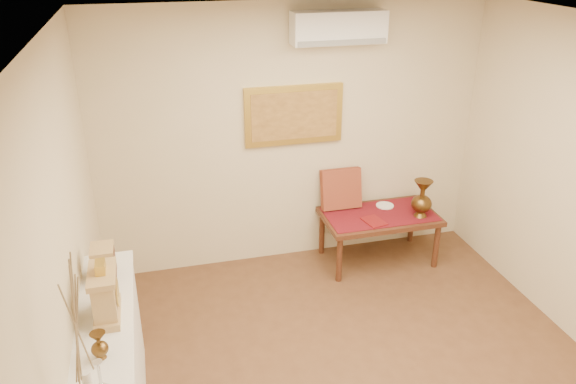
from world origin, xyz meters
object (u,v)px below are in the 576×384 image
object	(u,v)px
mantel_clock	(105,294)
low_table	(379,220)
brass_urn_tall	(422,195)
wooden_chest	(104,262)
white_vase	(82,354)

from	to	relation	value
mantel_clock	low_table	distance (m)	3.21
mantel_clock	low_table	xyz separation A→B (m)	(2.65, 1.70, -0.67)
brass_urn_tall	mantel_clock	xyz separation A→B (m)	(-3.04, -1.55, 0.35)
mantel_clock	wooden_chest	world-z (taller)	mantel_clock
white_vase	wooden_chest	xyz separation A→B (m)	(-0.01, 1.47, -0.39)
white_vase	brass_urn_tall	xyz separation A→B (m)	(3.06, 2.53, -0.69)
wooden_chest	low_table	bearing A→B (deg)	24.25
brass_urn_tall	low_table	world-z (taller)	brass_urn_tall
white_vase	low_table	world-z (taller)	white_vase
wooden_chest	brass_urn_tall	bearing A→B (deg)	19.00
brass_urn_tall	mantel_clock	bearing A→B (deg)	-152.99
wooden_chest	white_vase	bearing A→B (deg)	-89.70
mantel_clock	white_vase	bearing A→B (deg)	-91.43
white_vase	wooden_chest	world-z (taller)	white_vase
brass_urn_tall	wooden_chest	xyz separation A→B (m)	(-3.07, -1.06, 0.30)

